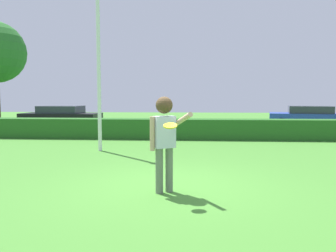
{
  "coord_description": "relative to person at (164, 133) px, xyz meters",
  "views": [
    {
      "loc": [
        0.42,
        -6.45,
        1.78
      ],
      "look_at": [
        -0.07,
        0.62,
        1.15
      ],
      "focal_mm": 35.84,
      "sensor_mm": 36.0,
      "label": 1
    }
  ],
  "objects": [
    {
      "name": "frisbee",
      "position": [
        0.14,
        -0.51,
        0.18
      ],
      "size": [
        0.24,
        0.23,
        0.09
      ],
      "color": "yellow"
    },
    {
      "name": "hedge_row",
      "position": [
        0.06,
        7.88,
        -0.69
      ],
      "size": [
        20.73,
        0.9,
        0.83
      ],
      "primitive_type": "cube",
      "color": "#255B1F",
      "rests_on": "ground"
    },
    {
      "name": "parked_car_black",
      "position": [
        -6.65,
        11.87,
        -0.42
      ],
      "size": [
        4.27,
        1.96,
        1.25
      ],
      "color": "black",
      "rests_on": "ground"
    },
    {
      "name": "lamppost",
      "position": [
        -2.49,
        4.62,
        1.98
      ],
      "size": [
        0.24,
        0.24,
        5.56
      ],
      "color": "silver",
      "rests_on": "ground"
    },
    {
      "name": "parked_car_blue",
      "position": [
        6.93,
        12.62,
        -0.42
      ],
      "size": [
        4.47,
        2.58,
        1.25
      ],
      "color": "#263FA5",
      "rests_on": "ground"
    },
    {
      "name": "person",
      "position": [
        0.0,
        0.0,
        0.0
      ],
      "size": [
        0.78,
        0.61,
        1.78
      ],
      "color": "slate",
      "rests_on": "ground"
    },
    {
      "name": "ground_plane",
      "position": [
        0.06,
        0.39,
        -1.11
      ],
      "size": [
        60.0,
        60.0,
        0.0
      ],
      "primitive_type": "plane",
      "color": "#417E2D"
    }
  ]
}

